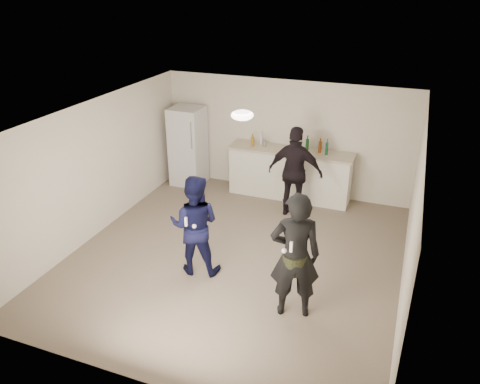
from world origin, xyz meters
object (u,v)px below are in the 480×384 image
(man, at_px, (195,225))
(woman, at_px, (295,256))
(counter, at_px, (290,175))
(shaker, at_px, (265,143))
(fridge, at_px, (188,146))
(spectator, at_px, (295,172))

(man, height_order, woman, woman)
(woman, bearing_deg, counter, -91.61)
(shaker, relative_size, man, 0.10)
(woman, bearing_deg, man, -32.98)
(fridge, bearing_deg, counter, 1.67)
(shaker, bearing_deg, spectator, -41.38)
(counter, height_order, spectator, spectator)
(shaker, distance_m, woman, 4.15)
(counter, bearing_deg, man, -101.63)
(fridge, distance_m, spectator, 2.80)
(spectator, bearing_deg, woman, 104.10)
(man, bearing_deg, woman, 152.31)
(fridge, height_order, man, fridge)
(counter, bearing_deg, spectator, -68.14)
(shaker, xyz_separation_m, woman, (1.68, -3.78, -0.22))
(spectator, bearing_deg, man, 68.03)
(shaker, xyz_separation_m, man, (-0.09, -3.30, -0.33))
(man, relative_size, spectator, 0.91)
(counter, relative_size, shaker, 15.29)
(fridge, distance_m, shaker, 1.83)
(fridge, height_order, spectator, spectator)
(counter, bearing_deg, fridge, -178.33)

